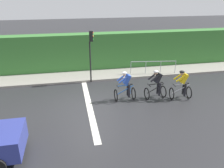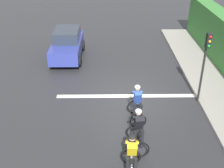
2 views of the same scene
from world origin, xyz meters
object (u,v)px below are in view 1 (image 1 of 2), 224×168
at_px(cyclist_mid, 126,87).
at_px(traffic_light_near_crossing, 91,49).
at_px(cyclist_second, 156,85).
at_px(pedestrian_railing_kerbside, 153,64).
at_px(cyclist_lead, 182,85).

bearing_deg(cyclist_mid, traffic_light_near_crossing, -153.59).
distance_m(cyclist_second, cyclist_mid, 1.73).
xyz_separation_m(cyclist_mid, pedestrian_railing_kerbside, (-3.54, 2.94, -0.02)).
xyz_separation_m(traffic_light_near_crossing, pedestrian_railing_kerbside, (-0.50, 4.45, -1.45)).
relative_size(cyclist_mid, traffic_light_near_crossing, 0.50).
bearing_deg(cyclist_mid, pedestrian_railing_kerbside, 140.27).
height_order(cyclist_mid, pedestrian_railing_kerbside, cyclist_mid).
bearing_deg(cyclist_lead, cyclist_mid, -98.26).
xyz_separation_m(cyclist_second, cyclist_mid, (-0.12, -1.72, 0.00)).
relative_size(cyclist_lead, cyclist_mid, 1.00).
bearing_deg(cyclist_second, traffic_light_near_crossing, -134.31).
bearing_deg(cyclist_mid, cyclist_second, 86.12).
bearing_deg(traffic_light_near_crossing, cyclist_mid, 26.41).
height_order(cyclist_second, pedestrian_railing_kerbside, cyclist_second).
height_order(cyclist_lead, cyclist_second, same).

